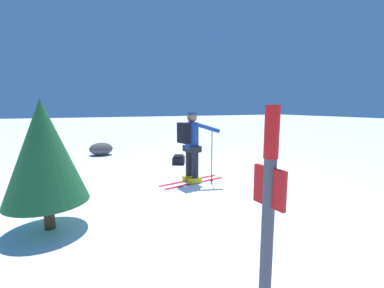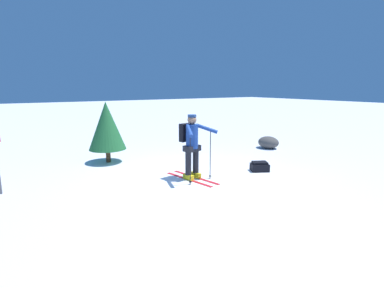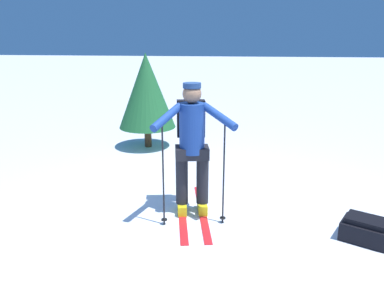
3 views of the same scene
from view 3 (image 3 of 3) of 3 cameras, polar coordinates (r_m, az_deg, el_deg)
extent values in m
plane|color=white|center=(4.71, 1.44, -10.76)|extent=(80.00, 80.00, 0.00)
cube|color=red|center=(4.79, 1.52, -10.22)|extent=(1.57, 0.39, 0.01)
cube|color=yellow|center=(4.76, 1.52, -9.52)|extent=(0.32, 0.17, 0.12)
cylinder|color=black|center=(4.61, 1.56, -5.16)|extent=(0.15, 0.15, 0.66)
cube|color=red|center=(4.77, -1.52, -10.30)|extent=(1.57, 0.39, 0.01)
cube|color=yellow|center=(4.75, -1.53, -9.59)|extent=(0.32, 0.17, 0.12)
cylinder|color=black|center=(4.59, -1.56, -5.23)|extent=(0.15, 0.15, 0.66)
cube|color=black|center=(4.49, 0.00, -1.29)|extent=(0.33, 0.44, 0.14)
cylinder|color=navy|center=(4.41, 0.00, 2.41)|extent=(0.30, 0.30, 0.60)
sphere|color=#8C664C|center=(4.33, 0.00, 7.66)|extent=(0.22, 0.22, 0.22)
cylinder|color=navy|center=(4.32, 0.00, 8.92)|extent=(0.21, 0.21, 0.06)
cube|color=black|center=(4.61, -0.17, 3.92)|extent=(0.21, 0.36, 0.45)
cylinder|color=black|center=(4.29, 4.86, -4.50)|extent=(0.02, 0.02, 1.24)
cylinder|color=black|center=(4.52, 4.69, -11.16)|extent=(0.07, 0.07, 0.01)
cylinder|color=navy|center=(4.18, 4.15, 4.24)|extent=(0.45, 0.45, 0.25)
cylinder|color=black|center=(4.25, -4.41, -4.70)|extent=(0.02, 0.02, 1.24)
cylinder|color=black|center=(4.48, -4.26, -11.41)|extent=(0.07, 0.07, 0.01)
cylinder|color=navy|center=(4.15, -3.82, 4.14)|extent=(0.54, 0.30, 0.25)
cube|color=black|center=(4.54, 24.81, -12.01)|extent=(0.52, 0.57, 0.20)
cube|color=black|center=(4.48, 25.01, -10.52)|extent=(0.42, 0.48, 0.06)
cylinder|color=#4C331E|center=(7.52, -6.71, 1.10)|extent=(0.14, 0.14, 0.41)
cone|color=#1E5B2D|center=(7.34, -6.95, 8.08)|extent=(1.11, 1.11, 1.44)
camera|label=1|loc=(8.81, -34.37, 10.69)|focal=24.00mm
camera|label=2|loc=(4.84, -104.93, -1.87)|focal=28.00mm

